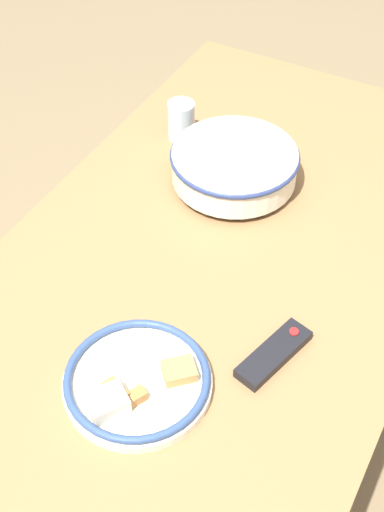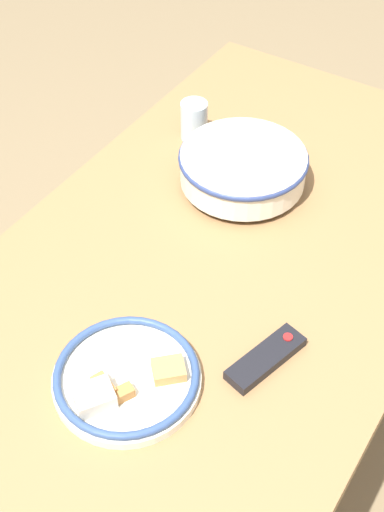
# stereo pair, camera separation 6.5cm
# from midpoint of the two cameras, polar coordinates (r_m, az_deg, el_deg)

# --- Properties ---
(ground_plane) EXTENTS (8.00, 8.00, 0.00)m
(ground_plane) POSITION_cam_midpoint_polar(r_m,az_deg,el_deg) (1.97, -0.15, -15.81)
(ground_plane) COLOR #7F6B4C
(dining_table) EXTENTS (1.57, 0.81, 0.72)m
(dining_table) POSITION_cam_midpoint_polar(r_m,az_deg,el_deg) (1.43, -0.20, -3.46)
(dining_table) COLOR olive
(dining_table) RESTS_ON ground_plane
(noodle_bowl) EXTENTS (0.28, 0.28, 0.08)m
(noodle_bowl) POSITION_cam_midpoint_polar(r_m,az_deg,el_deg) (1.54, 2.20, 7.25)
(noodle_bowl) COLOR silver
(noodle_bowl) RESTS_ON dining_table
(food_plate) EXTENTS (0.25, 0.25, 0.05)m
(food_plate) POSITION_cam_midpoint_polar(r_m,az_deg,el_deg) (1.20, -6.01, -10.03)
(food_plate) COLOR silver
(food_plate) RESTS_ON dining_table
(tv_remote) EXTENTS (0.16, 0.09, 0.02)m
(tv_remote) POSITION_cam_midpoint_polar(r_m,az_deg,el_deg) (1.24, 5.07, -7.84)
(tv_remote) COLOR black
(tv_remote) RESTS_ON dining_table
(drinking_glass) EXTENTS (0.06, 0.06, 0.09)m
(drinking_glass) POSITION_cam_midpoint_polar(r_m,az_deg,el_deg) (1.67, -2.00, 10.73)
(drinking_glass) COLOR silver
(drinking_glass) RESTS_ON dining_table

